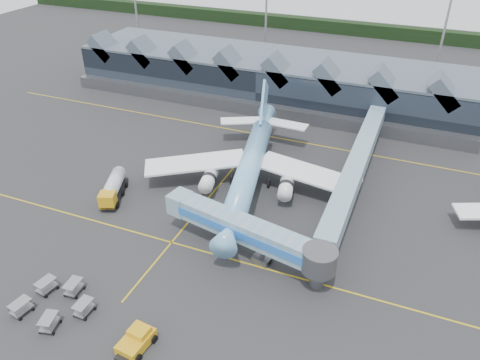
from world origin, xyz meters
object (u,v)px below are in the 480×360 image
at_px(fuel_truck, 114,186).
at_px(pushback_tug, 136,340).
at_px(jet_bridge, 256,235).
at_px(main_airliner, 251,164).

bearing_deg(fuel_truck, pushback_tug, -71.52).
bearing_deg(pushback_tug, jet_bridge, 74.93).
xyz_separation_m(jet_bridge, fuel_truck, (-26.04, 5.35, -2.16)).
distance_m(jet_bridge, fuel_truck, 26.67).
bearing_deg(fuel_truck, main_airliner, 10.20).
bearing_deg(pushback_tug, fuel_truck, 135.20).
bearing_deg(jet_bridge, pushback_tug, -99.23).
distance_m(fuel_truck, pushback_tug, 30.24).
bearing_deg(jet_bridge, main_airliner, 124.90).
xyz_separation_m(fuel_truck, pushback_tug, (19.25, -23.30, -0.87)).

